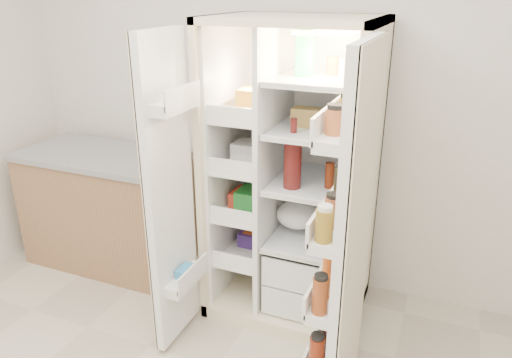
% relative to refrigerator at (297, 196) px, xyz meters
% --- Properties ---
extents(wall_back, '(4.00, 0.02, 2.70)m').
position_rel_refrigerator_xyz_m(wall_back, '(-0.18, 0.35, 0.60)').
color(wall_back, silver).
rests_on(wall_back, floor).
extents(refrigerator, '(0.92, 0.70, 1.80)m').
position_rel_refrigerator_xyz_m(refrigerator, '(0.00, 0.00, 0.00)').
color(refrigerator, beige).
rests_on(refrigerator, floor).
extents(freezer_door, '(0.15, 0.40, 1.72)m').
position_rel_refrigerator_xyz_m(freezer_door, '(-0.51, -0.60, 0.15)').
color(freezer_door, white).
rests_on(freezer_door, floor).
extents(fridge_door, '(0.17, 0.58, 1.72)m').
position_rel_refrigerator_xyz_m(fridge_door, '(0.47, -0.70, 0.13)').
color(fridge_door, white).
rests_on(fridge_door, floor).
extents(kitchen_counter, '(1.18, 0.63, 0.85)m').
position_rel_refrigerator_xyz_m(kitchen_counter, '(-1.44, -0.04, -0.32)').
color(kitchen_counter, '#916848').
rests_on(kitchen_counter, floor).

